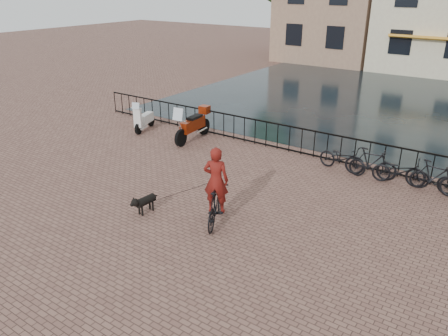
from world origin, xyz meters
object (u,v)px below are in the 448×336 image
Objects in this scene: cyclist at (216,191)px; scooter at (144,114)px; motorcycle at (193,121)px; dog at (146,203)px.

cyclist is 8.56m from scooter.
scooter is at bearing -55.37° from cyclist.
dog is at bearing -68.65° from motorcycle.
motorcycle is at bearing -68.43° from cyclist.
cyclist reaches higher than dog.
cyclist is at bearing -50.45° from scooter.
scooter is (-7.18, 4.66, -0.25)m from cyclist.
cyclist is 1.59× the size of scooter.
dog is 0.55× the size of scooter.
cyclist is 1.11× the size of motorcycle.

